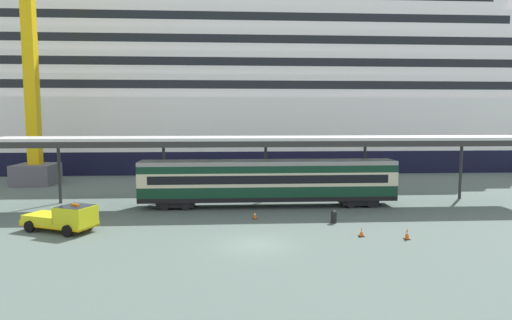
{
  "coord_description": "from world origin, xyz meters",
  "views": [
    {
      "loc": [
        -1.54,
        -26.26,
        7.91
      ],
      "look_at": [
        0.55,
        8.04,
        4.5
      ],
      "focal_mm": 30.44,
      "sensor_mm": 36.0,
      "label": 1
    }
  ],
  "objects": [
    {
      "name": "traffic_cone_near",
      "position": [
        7.17,
        1.45,
        0.3
      ],
      "size": [
        0.36,
        0.36,
        0.6
      ],
      "color": "black",
      "rests_on": "ground"
    },
    {
      "name": "train_carriage",
      "position": [
        1.83,
        11.48,
        2.31
      ],
      "size": [
        22.39,
        2.81,
        4.11
      ],
      "color": "black",
      "rests_on": "ground"
    },
    {
      "name": "cruise_ship",
      "position": [
        -11.71,
        46.85,
        13.31
      ],
      "size": [
        130.84,
        27.73,
        37.54
      ],
      "color": "black",
      "rests_on": "ground"
    },
    {
      "name": "platform_canopy",
      "position": [
        1.83,
        11.89,
        5.9
      ],
      "size": [
        47.4,
        5.05,
        6.16
      ],
      "color": "silver",
      "rests_on": "ground"
    },
    {
      "name": "service_truck",
      "position": [
        -12.93,
        3.9,
        0.99
      ],
      "size": [
        5.57,
        3.95,
        2.02
      ],
      "color": "yellow",
      "rests_on": "ground"
    },
    {
      "name": "ground_plane",
      "position": [
        0.0,
        0.0,
        0.0
      ],
      "size": [
        400.0,
        400.0,
        0.0
      ],
      "primitive_type": "plane",
      "color": "#53645E"
    },
    {
      "name": "traffic_cone_mid",
      "position": [
        0.39,
        6.85,
        0.32
      ],
      "size": [
        0.36,
        0.36,
        0.65
      ],
      "color": "black",
      "rests_on": "ground"
    },
    {
      "name": "traffic_cone_far",
      "position": [
        9.91,
        0.58,
        0.37
      ],
      "size": [
        0.36,
        0.36,
        0.74
      ],
      "color": "black",
      "rests_on": "ground"
    },
    {
      "name": "quay_bollard",
      "position": [
        6.22,
        5.21,
        0.52
      ],
      "size": [
        0.48,
        0.48,
        0.96
      ],
      "color": "black",
      "rests_on": "ground"
    },
    {
      "name": "dockside_crane",
      "position": [
        -23.73,
        25.8,
        16.59
      ],
      "size": [
        12.67,
        4.4,
        56.06
      ],
      "color": "#595960",
      "rests_on": "ground"
    }
  ]
}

